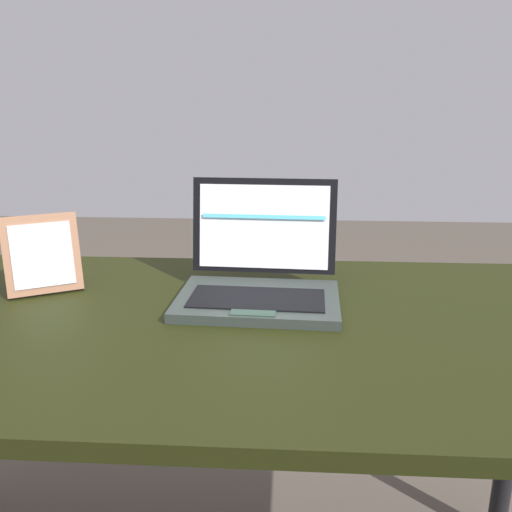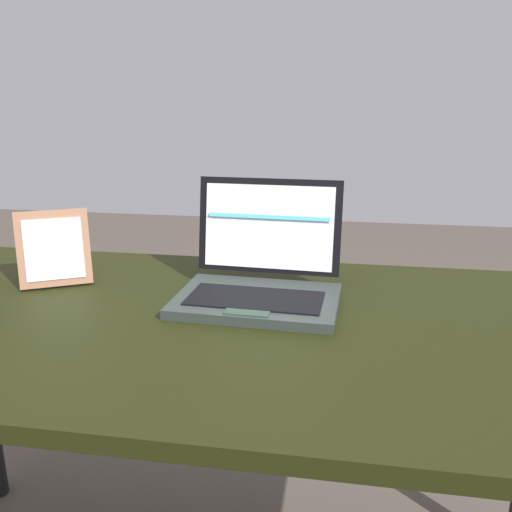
# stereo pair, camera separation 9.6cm
# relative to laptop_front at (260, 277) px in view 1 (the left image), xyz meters

# --- Properties ---
(desk) EXTENTS (1.47, 0.70, 0.71)m
(desk) POSITION_rel_laptop_front_xyz_m (-0.09, -0.10, -0.12)
(desk) COLOR black
(desk) RESTS_ON ground
(laptop_front) EXTENTS (0.30, 0.25, 0.21)m
(laptop_front) POSITION_rel_laptop_front_xyz_m (0.00, 0.00, 0.00)
(laptop_front) COLOR #2D3531
(laptop_front) RESTS_ON desk
(photo_frame) EXTENTS (0.14, 0.10, 0.15)m
(photo_frame) POSITION_rel_laptop_front_xyz_m (-0.41, 0.01, 0.03)
(photo_frame) COLOR #936347
(photo_frame) RESTS_ON desk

